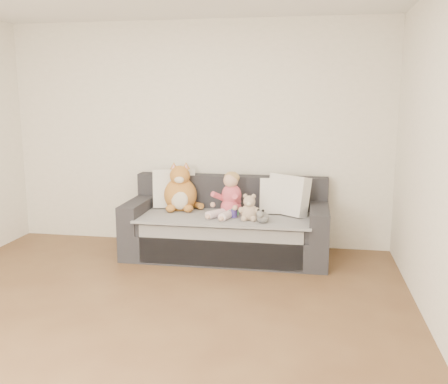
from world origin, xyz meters
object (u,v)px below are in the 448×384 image
(toddler, at_px, (230,197))
(sippy_cup, at_px, (234,212))
(teddy_bear, at_px, (249,210))
(plush_cat, at_px, (180,192))
(sofa, at_px, (227,228))

(toddler, distance_m, sippy_cup, 0.19)
(toddler, relative_size, teddy_bear, 1.72)
(teddy_bear, bearing_deg, sippy_cup, 152.68)
(teddy_bear, distance_m, sippy_cup, 0.20)
(toddler, distance_m, teddy_bear, 0.32)
(toddler, relative_size, sippy_cup, 4.13)
(plush_cat, relative_size, sippy_cup, 4.85)
(sofa, xyz_separation_m, teddy_bear, (0.28, -0.26, 0.28))
(plush_cat, distance_m, teddy_bear, 0.90)
(toddler, height_order, plush_cat, plush_cat)
(sofa, distance_m, toddler, 0.37)
(plush_cat, bearing_deg, sippy_cup, -32.07)
(plush_cat, distance_m, sippy_cup, 0.72)
(toddler, height_order, sippy_cup, toddler)
(sofa, bearing_deg, plush_cat, 171.16)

